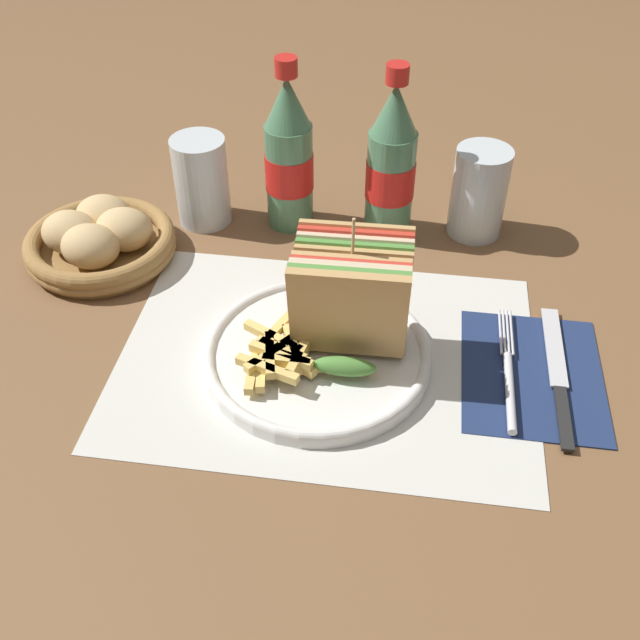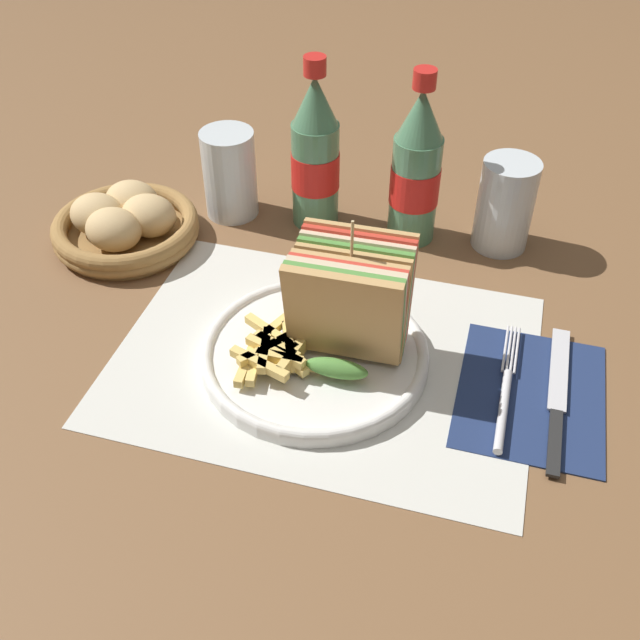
# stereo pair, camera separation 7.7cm
# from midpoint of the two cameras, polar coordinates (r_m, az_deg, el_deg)

# --- Properties ---
(ground_plane) EXTENTS (4.00, 4.00, 0.00)m
(ground_plane) POSITION_cam_midpoint_polar(r_m,az_deg,el_deg) (0.79, -2.29, -3.06)
(ground_plane) COLOR brown
(placemat) EXTENTS (0.43, 0.32, 0.00)m
(placemat) POSITION_cam_midpoint_polar(r_m,az_deg,el_deg) (0.79, -2.55, -2.78)
(placemat) COLOR silver
(placemat) RESTS_ON ground_plane
(plate_main) EXTENTS (0.24, 0.24, 0.02)m
(plate_main) POSITION_cam_midpoint_polar(r_m,az_deg,el_deg) (0.78, -3.05, -2.74)
(plate_main) COLOR white
(plate_main) RESTS_ON ground_plane
(club_sandwich) EXTENTS (0.12, 0.11, 0.15)m
(club_sandwich) POSITION_cam_midpoint_polar(r_m,az_deg,el_deg) (0.74, -0.60, 1.47)
(club_sandwich) COLOR tan
(club_sandwich) RESTS_ON plate_main
(fries_pile) EXTENTS (0.11, 0.11, 0.02)m
(fries_pile) POSITION_cam_midpoint_polar(r_m,az_deg,el_deg) (0.75, -5.95, -2.81)
(fries_pile) COLOR #E5C166
(fries_pile) RESTS_ON plate_main
(napkin) EXTENTS (0.14, 0.18, 0.00)m
(napkin) POSITION_cam_midpoint_polar(r_m,az_deg,el_deg) (0.79, 13.19, -4.12)
(napkin) COLOR navy
(napkin) RESTS_ON ground_plane
(fork) EXTENTS (0.01, 0.18, 0.01)m
(fork) POSITION_cam_midpoint_polar(r_m,az_deg,el_deg) (0.77, 11.45, -4.53)
(fork) COLOR silver
(fork) RESTS_ON napkin
(knife) EXTENTS (0.02, 0.20, 0.00)m
(knife) POSITION_cam_midpoint_polar(r_m,az_deg,el_deg) (0.79, 15.05, -4.20)
(knife) COLOR black
(knife) RESTS_ON napkin
(coke_bottle_near) EXTENTS (0.06, 0.06, 0.22)m
(coke_bottle_near) POSITION_cam_midpoint_polar(r_m,az_deg,el_deg) (0.94, -4.79, 12.19)
(coke_bottle_near) COLOR #4C7F5B
(coke_bottle_near) RESTS_ON ground_plane
(coke_bottle_far) EXTENTS (0.06, 0.06, 0.22)m
(coke_bottle_far) POSITION_cam_midpoint_polar(r_m,az_deg,el_deg) (0.92, 3.02, 11.64)
(coke_bottle_far) COLOR #4C7F5B
(coke_bottle_far) RESTS_ON ground_plane
(glass_near) EXTENTS (0.07, 0.07, 0.11)m
(glass_near) POSITION_cam_midpoint_polar(r_m,az_deg,el_deg) (0.95, 9.68, 9.11)
(glass_near) COLOR silver
(glass_near) RESTS_ON ground_plane
(glass_far) EXTENTS (0.07, 0.07, 0.11)m
(glass_far) POSITION_cam_midpoint_polar(r_m,az_deg,el_deg) (0.98, -11.24, 9.91)
(glass_far) COLOR silver
(glass_far) RESTS_ON ground_plane
(bread_basket) EXTENTS (0.18, 0.18, 0.06)m
(bread_basket) POSITION_cam_midpoint_polar(r_m,az_deg,el_deg) (0.96, -18.69, 5.69)
(bread_basket) COLOR olive
(bread_basket) RESTS_ON ground_plane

